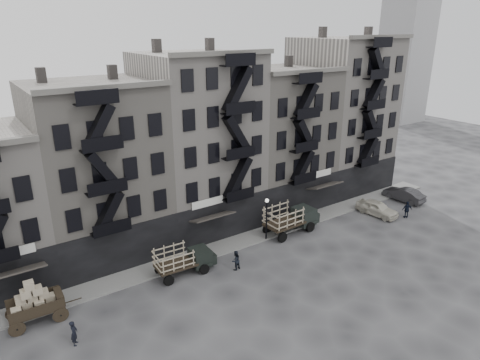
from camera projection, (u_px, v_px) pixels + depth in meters
ground at (257, 261)px, 37.25m from camera, size 140.00×140.00×0.00m
sidewalk at (233, 243)px, 40.12m from camera, size 55.00×2.50×0.15m
building_midwest at (98, 171)px, 36.96m from camera, size 10.00×11.35×16.20m
building_center at (199, 143)px, 41.95m from camera, size 10.00×11.35×18.20m
building_mideast at (277, 138)px, 47.61m from camera, size 10.00×11.35×16.20m
building_east at (341, 115)px, 52.42m from camera, size 10.00×11.35×19.20m
lamp_post at (267, 214)px, 39.90m from camera, size 0.36×0.36×4.28m
wagon at (32, 299)px, 29.05m from camera, size 3.87×2.18×3.21m
stake_truck_west at (184, 258)px, 34.93m from camera, size 5.12×2.31×2.52m
stake_truck_east at (291, 216)px, 41.91m from camera, size 6.01×2.65×2.98m
car_east at (377, 208)px, 46.05m from camera, size 2.42×4.81×1.57m
car_far at (404, 194)px, 49.77m from camera, size 2.06×4.92×1.58m
pedestrian_west at (74, 333)px, 27.25m from camera, size 0.65×0.76×1.76m
pedestrian_mid at (236, 260)px, 35.68m from camera, size 0.95×0.81×1.72m
policeman at (407, 210)px, 45.33m from camera, size 1.17×0.88×1.84m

